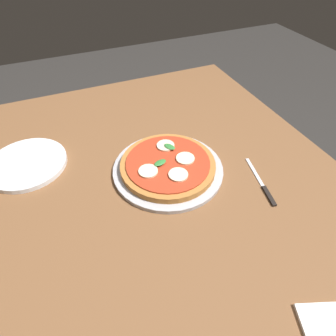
# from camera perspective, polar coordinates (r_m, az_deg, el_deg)

# --- Properties ---
(ground_plane) EXTENTS (6.00, 6.00, 0.00)m
(ground_plane) POSITION_cam_1_polar(r_m,az_deg,el_deg) (1.43, -0.87, -24.81)
(ground_plane) COLOR #2D2B28
(dining_table) EXTENTS (1.20, 1.01, 0.78)m
(dining_table) POSITION_cam_1_polar(r_m,az_deg,el_deg) (0.85, -1.35, -8.05)
(dining_table) COLOR brown
(dining_table) RESTS_ON ground_plane
(serving_tray) EXTENTS (0.31, 0.31, 0.01)m
(serving_tray) POSITION_cam_1_polar(r_m,az_deg,el_deg) (0.79, 0.00, -0.21)
(serving_tray) COLOR #B2B2B7
(serving_tray) RESTS_ON dining_table
(pizza) EXTENTS (0.26, 0.26, 0.03)m
(pizza) POSITION_cam_1_polar(r_m,az_deg,el_deg) (0.78, -0.02, 0.68)
(pizza) COLOR #B27033
(pizza) RESTS_ON serving_tray
(plate_white) EXTENTS (0.22, 0.22, 0.01)m
(plate_white) POSITION_cam_1_polar(r_m,az_deg,el_deg) (0.90, -26.41, 0.78)
(plate_white) COLOR white
(plate_white) RESTS_ON dining_table
(knife) EXTENTS (0.18, 0.05, 0.01)m
(knife) POSITION_cam_1_polar(r_m,az_deg,el_deg) (0.79, 18.57, -3.56)
(knife) COLOR black
(knife) RESTS_ON dining_table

